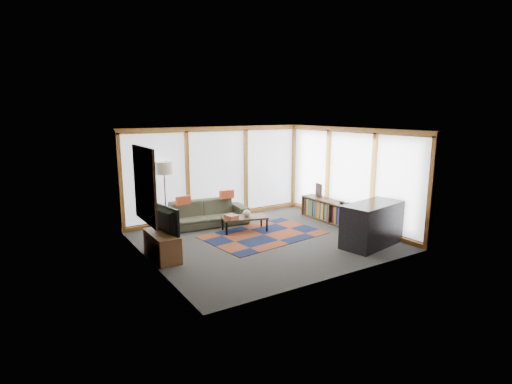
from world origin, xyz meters
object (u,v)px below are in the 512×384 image
bookshelf (334,212)px  bar_counter (372,224)px  coffee_table (245,224)px  tv_console (162,246)px  floor_lamp (165,196)px  television (162,220)px  sofa (205,213)px

bookshelf → bar_counter: (-0.56, -1.82, 0.20)m
coffee_table → tv_console: bearing=-162.4°
floor_lamp → bar_counter: size_ratio=1.13×
floor_lamp → bar_counter: (3.53, -3.74, -0.39)m
coffee_table → bar_counter: (1.91, -2.48, 0.30)m
coffee_table → television: 2.63m
tv_console → sofa: bearing=44.7°
sofa → tv_console: sofa is taller
coffee_table → tv_console: 2.56m
tv_console → television: bearing=-53.8°
floor_lamp → tv_console: bearing=-111.7°
sofa → floor_lamp: (-0.97, 0.27, 0.54)m
floor_lamp → bookshelf: floor_lamp is taller
sofa → tv_console: bearing=-129.4°
floor_lamp → coffee_table: (1.63, -1.26, -0.69)m
television → bar_counter: size_ratio=0.63×
floor_lamp → bookshelf: size_ratio=0.74×
floor_lamp → coffee_table: 2.17m
tv_console → bar_counter: 4.67m
coffee_table → floor_lamp: bearing=142.2°
floor_lamp → coffee_table: size_ratio=1.56×
floor_lamp → bookshelf: bearing=-25.2°
sofa → bookshelf: size_ratio=0.97×
sofa → coffee_table: (0.65, -0.99, -0.14)m
floor_lamp → bar_counter: 5.16m
coffee_table → bookshelf: 2.55m
bookshelf → coffee_table: bearing=164.9°
sofa → tv_console: size_ratio=2.07×
tv_console → television: television is taller
bookshelf → sofa: bearing=152.0°
tv_console → television: size_ratio=1.12×
sofa → coffee_table: sofa is taller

